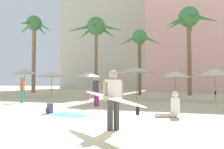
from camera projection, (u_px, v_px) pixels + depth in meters
ground at (39, 131)px, 5.80m from camera, size 120.00×120.00×0.00m
hotel_pink at (212, 24)px, 31.59m from camera, size 18.28×10.39×19.63m
hotel_tower_gray at (108, 24)px, 46.02m from camera, size 18.34×8.15×27.65m
palm_tree_far_left at (189, 22)px, 21.68m from camera, size 5.24×5.57×8.93m
palm_tree_left at (140, 41)px, 22.17m from camera, size 4.92×4.96×6.77m
palm_tree_center at (34, 30)px, 27.19m from camera, size 5.11×5.27×9.74m
palm_tree_right at (96, 29)px, 24.12m from camera, size 6.21×6.22×8.64m
cafe_umbrella_1 at (136, 70)px, 16.09m from camera, size 2.80×2.80×2.41m
cafe_umbrella_2 at (25, 71)px, 19.38m from camera, size 2.28×2.28×2.49m
cafe_umbrella_3 at (52, 74)px, 18.61m from camera, size 2.65×2.65×2.22m
cafe_umbrella_4 at (176, 74)px, 15.83m from camera, size 2.34×2.34×2.16m
cafe_umbrella_5 at (215, 72)px, 14.24m from camera, size 2.17×2.17×2.24m
cafe_umbrella_6 at (88, 75)px, 17.39m from camera, size 2.02×2.02×2.13m
beach_towel at (69, 115)px, 8.60m from camera, size 1.92×1.50×0.01m
backpack at (50, 108)px, 9.07m from camera, size 0.35×0.35×0.42m
person_far_left at (112, 97)px, 5.79m from camera, size 2.44×2.24×1.64m
person_mid_center at (172, 108)px, 8.13m from camera, size 0.94×0.63×0.96m
person_near_right at (22, 89)px, 13.74m from camera, size 0.40×0.56×1.63m
person_far_right at (96, 90)px, 11.68m from camera, size 0.57×0.39×1.63m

